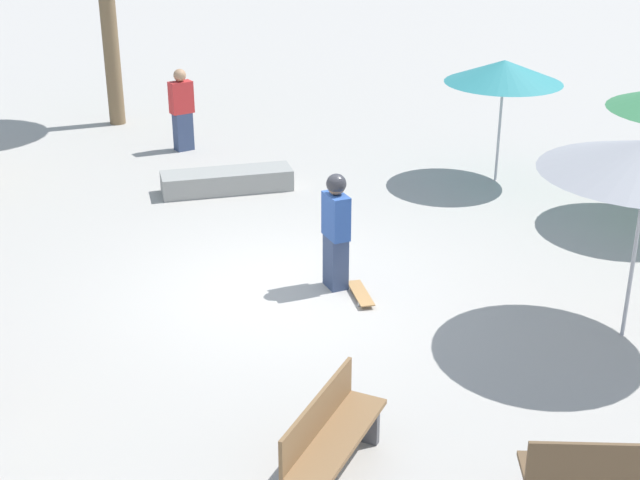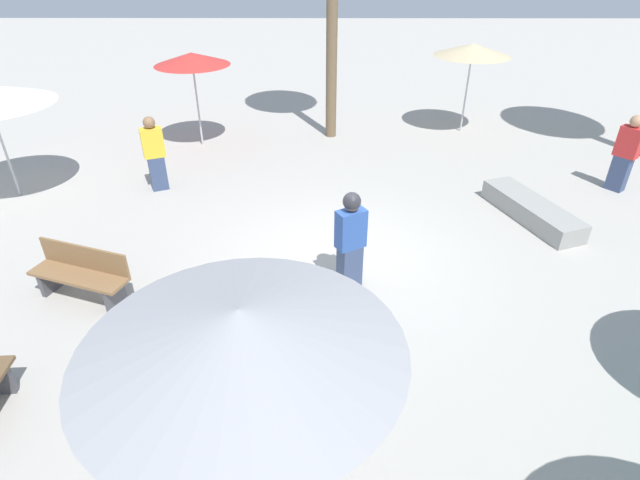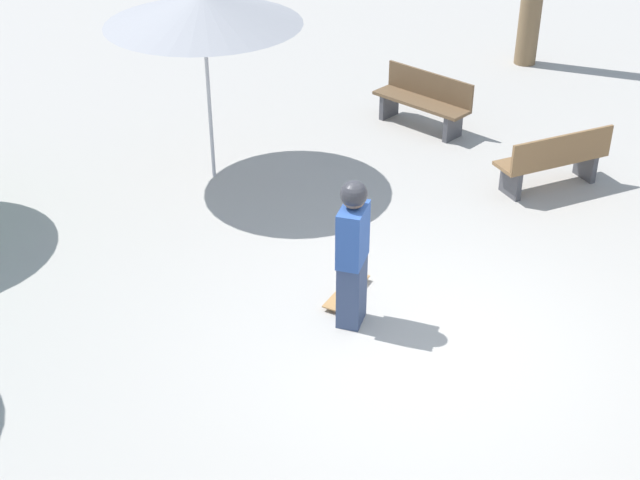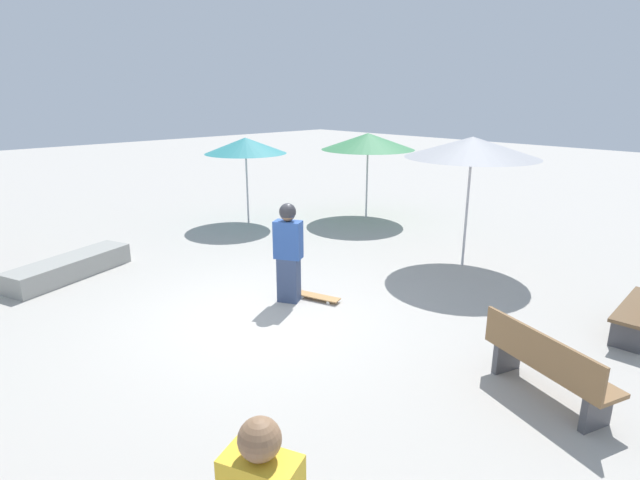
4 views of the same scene
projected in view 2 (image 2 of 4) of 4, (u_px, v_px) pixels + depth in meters
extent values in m
plane|color=#ADA8A0|center=(335.00, 261.00, 8.76)|extent=(60.00, 60.00, 0.00)
cube|color=#38476B|center=(349.00, 267.00, 7.94)|extent=(0.42, 0.39, 0.76)
cube|color=#2D519E|center=(351.00, 229.00, 7.58)|extent=(0.51, 0.44, 0.63)
sphere|color=#8C6647|center=(352.00, 203.00, 7.35)|extent=(0.25, 0.25, 0.25)
sphere|color=#2D2D33|center=(352.00, 201.00, 7.33)|extent=(0.28, 0.28, 0.28)
cube|color=#B7844C|center=(331.00, 297.00, 7.79)|extent=(0.82, 0.44, 0.02)
cylinder|color=silver|center=(317.00, 305.00, 7.67)|extent=(0.06, 0.05, 0.05)
cylinder|color=silver|center=(314.00, 298.00, 7.81)|extent=(0.06, 0.05, 0.05)
cylinder|color=silver|center=(347.00, 299.00, 7.80)|extent=(0.06, 0.05, 0.05)
cylinder|color=silver|center=(344.00, 292.00, 7.94)|extent=(0.06, 0.05, 0.05)
cube|color=gray|center=(531.00, 210.00, 9.97)|extent=(1.42, 2.44, 0.38)
cube|color=#47474C|center=(115.00, 296.00, 7.58)|extent=(0.20, 0.40, 0.40)
cube|color=#47474C|center=(50.00, 280.00, 7.93)|extent=(0.20, 0.40, 0.40)
cube|color=olive|center=(78.00, 276.00, 7.64)|extent=(1.66, 0.94, 0.05)
cube|color=olive|center=(84.00, 257.00, 7.68)|extent=(1.53, 0.56, 0.40)
cylinder|color=#B7B7BC|center=(3.00, 146.00, 10.40)|extent=(0.05, 0.05, 2.26)
cylinder|color=#B7B7BC|center=(197.00, 103.00, 13.03)|extent=(0.05, 0.05, 2.29)
cone|color=red|center=(192.00, 59.00, 12.46)|extent=(1.90, 1.90, 0.30)
cylinder|color=#B7B7BC|center=(466.00, 91.00, 13.98)|extent=(0.05, 0.05, 2.31)
cone|color=#C6B289|center=(473.00, 50.00, 13.40)|extent=(2.05, 2.05, 0.32)
cylinder|color=#B7B7BC|center=(251.00, 432.00, 4.31)|extent=(0.05, 0.05, 2.44)
cone|color=#99999E|center=(240.00, 330.00, 3.70)|extent=(2.56, 2.56, 0.40)
cylinder|color=brown|center=(332.00, 17.00, 12.60)|extent=(0.29, 0.29, 6.24)
cube|color=#38476B|center=(158.00, 173.00, 11.06)|extent=(0.42, 0.37, 0.77)
cube|color=yellow|center=(153.00, 143.00, 10.69)|extent=(0.51, 0.41, 0.64)
sphere|color=#8C6647|center=(149.00, 122.00, 10.46)|extent=(0.25, 0.25, 0.25)
cube|color=#38476B|center=(619.00, 173.00, 11.02)|extent=(0.42, 0.44, 0.79)
cube|color=red|center=(629.00, 142.00, 10.65)|extent=(0.49, 0.52, 0.65)
sphere|color=tan|center=(637.00, 121.00, 10.41)|extent=(0.26, 0.26, 0.26)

